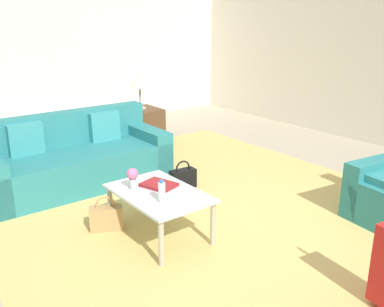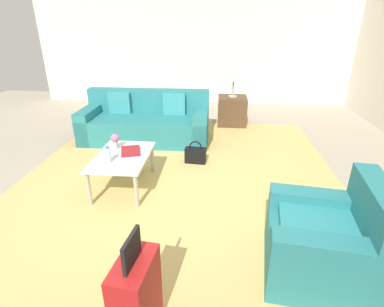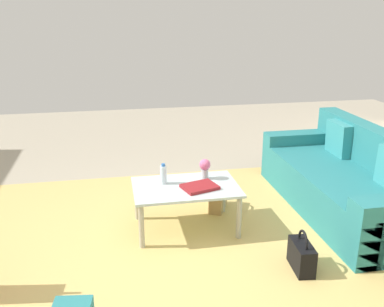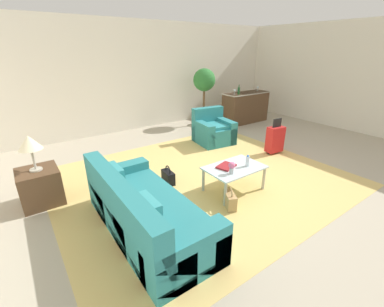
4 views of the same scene
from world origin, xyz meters
The scene contains 9 objects.
ground_plane centered at (0.00, 0.00, 0.00)m, with size 12.00×12.00×0.00m, color #A89E89.
area_rug centered at (-0.60, 0.20, 0.00)m, with size 5.20×4.40×0.01m, color tan.
couch centered at (-2.20, -0.60, 0.30)m, with size 0.96×2.26×0.87m.
coffee_table centered at (-0.40, -0.50, 0.39)m, with size 1.01×0.67×0.45m.
water_bottle centered at (-0.20, -0.60, 0.55)m, with size 0.06×0.06×0.20m.
coffee_table_book centered at (-0.52, -0.42, 0.47)m, with size 0.32×0.24×0.03m, color maroon.
flower_vase centered at (-0.62, -0.65, 0.57)m, with size 0.11×0.11×0.21m.
handbag_black centered at (-1.21, 0.38, 0.13)m, with size 0.17×0.33×0.36m.
handbag_tan centered at (-0.82, -0.85, 0.13)m, with size 0.27×0.35×0.36m.
Camera 3 is at (0.26, 3.22, 2.05)m, focal length 40.00 mm.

